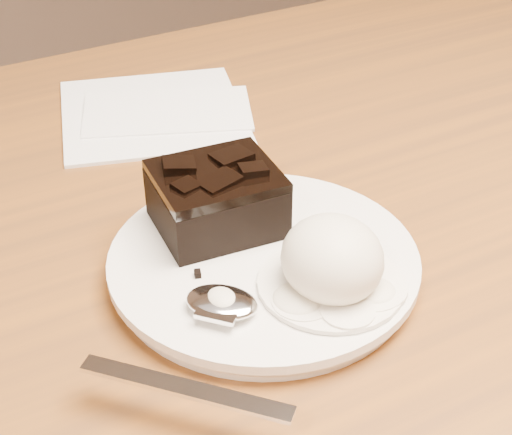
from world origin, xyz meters
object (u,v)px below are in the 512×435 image
plate (264,265)px  napkin (153,111)px  ice_cream_scoop (332,259)px  spoon (222,304)px  brownie (217,203)px

plate → napkin: size_ratio=1.28×
napkin → ice_cream_scoop: bearing=-91.4°
spoon → napkin: size_ratio=1.11×
ice_cream_scoop → napkin: bearing=88.6°
plate → brownie: 0.05m
brownie → spoon: size_ratio=0.45×
plate → spoon: spoon is taller
ice_cream_scoop → napkin: (0.01, 0.29, -0.03)m
brownie → napkin: brownie is taller
plate → ice_cream_scoop: bearing=-67.3°
brownie → napkin: 0.21m
brownie → spoon: bearing=-115.2°
ice_cream_scoop → brownie: bearing=108.6°
napkin → spoon: bearing=-105.0°
plate → brownie: (-0.01, 0.04, 0.03)m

